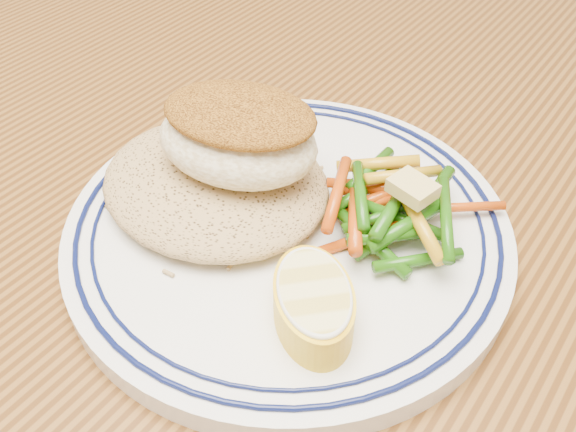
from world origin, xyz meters
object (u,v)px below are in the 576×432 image
at_px(rice_pilaf, 215,179).
at_px(vegetable_pile, 390,207).
at_px(lemon_wedge, 314,303).
at_px(fish_fillet, 238,135).
at_px(plate, 288,229).
at_px(dining_table, 304,345).

relative_size(rice_pilaf, vegetable_pile, 1.43).
bearing_deg(lemon_wedge, fish_fillet, 149.16).
relative_size(plate, rice_pilaf, 1.83).
xyz_separation_m(rice_pilaf, lemon_wedge, (0.10, -0.04, -0.00)).
xyz_separation_m(dining_table, plate, (-0.01, -0.00, 0.11)).
xyz_separation_m(dining_table, vegetable_pile, (0.03, 0.03, 0.13)).
height_order(fish_fillet, vegetable_pile, fish_fillet).
relative_size(dining_table, rice_pilaf, 10.62).
xyz_separation_m(dining_table, rice_pilaf, (-0.06, -0.01, 0.13)).
distance_m(rice_pilaf, vegetable_pile, 0.10).
bearing_deg(rice_pilaf, dining_table, 7.52).
relative_size(fish_fillet, vegetable_pile, 1.10).
bearing_deg(dining_table, rice_pilaf, -172.48).
height_order(rice_pilaf, vegetable_pile, vegetable_pile).
relative_size(plate, vegetable_pile, 2.62).
bearing_deg(fish_fillet, lemon_wedge, -30.84).
distance_m(dining_table, fish_fillet, 0.16).
distance_m(plate, lemon_wedge, 0.07).
height_order(plate, lemon_wedge, lemon_wedge).
relative_size(fish_fillet, lemon_wedge, 1.34).
distance_m(dining_table, plate, 0.11).
height_order(plate, vegetable_pile, vegetable_pile).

